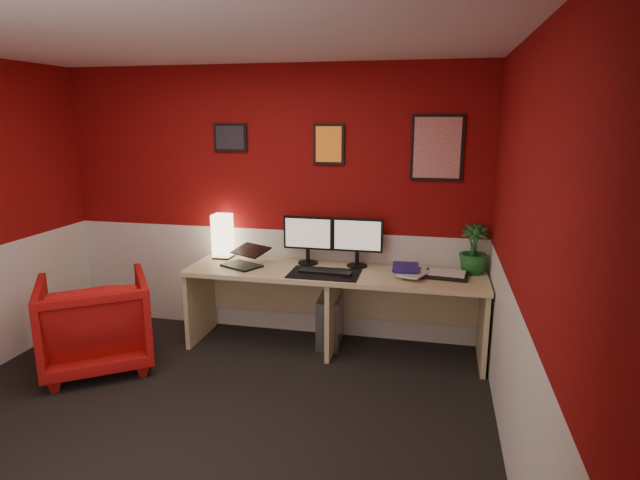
{
  "coord_description": "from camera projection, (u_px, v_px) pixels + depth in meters",
  "views": [
    {
      "loc": [
        1.52,
        -2.92,
        2.03
      ],
      "look_at": [
        0.6,
        1.21,
        1.05
      ],
      "focal_mm": 29.66,
      "sensor_mm": 36.0,
      "label": 1
    }
  ],
  "objects": [
    {
      "name": "book_middle",
      "position": [
        403.0,
        272.0,
        4.43
      ],
      "size": [
        0.28,
        0.32,
        0.02
      ],
      "primitive_type": "imported",
      "rotation": [
        0.0,
        0.0,
        -0.38
      ],
      "color": "silver",
      "rests_on": "book_bottom"
    },
    {
      "name": "zen_tray",
      "position": [
        446.0,
        275.0,
        4.42
      ],
      "size": [
        0.38,
        0.29,
        0.03
      ],
      "primitive_type": "cube",
      "rotation": [
        0.0,
        0.0,
        -0.12
      ],
      "color": "black",
      "rests_on": "desk"
    },
    {
      "name": "desk_mat",
      "position": [
        324.0,
        274.0,
        4.5
      ],
      "size": [
        0.6,
        0.38,
        0.01
      ],
      "primitive_type": "cube",
      "color": "black",
      "rests_on": "desk"
    },
    {
      "name": "monitor_right",
      "position": [
        357.0,
        235.0,
        4.66
      ],
      "size": [
        0.45,
        0.06,
        0.58
      ],
      "primitive_type": "cube",
      "color": "black",
      "rests_on": "desk"
    },
    {
      "name": "ground",
      "position": [
        194.0,
        427.0,
        3.55
      ],
      "size": [
        4.0,
        3.5,
        0.01
      ],
      "primitive_type": "cube",
      "color": "black",
      "rests_on": "ground"
    },
    {
      "name": "keyboard",
      "position": [
        324.0,
        271.0,
        4.53
      ],
      "size": [
        0.43,
        0.16,
        0.02
      ],
      "primitive_type": "cube",
      "rotation": [
        0.0,
        0.0,
        -0.05
      ],
      "color": "black",
      "rests_on": "desk_mat"
    },
    {
      "name": "mouse",
      "position": [
        348.0,
        274.0,
        4.42
      ],
      "size": [
        0.06,
        0.1,
        0.03
      ],
      "primitive_type": "cube",
      "rotation": [
        0.0,
        0.0,
        -0.0
      ],
      "color": "black",
      "rests_on": "desk_mat"
    },
    {
      "name": "wainscot_back",
      "position": [
        272.0,
        280.0,
        5.1
      ],
      "size": [
        4.0,
        0.01,
        1.0
      ],
      "primitive_type": "cube",
      "color": "silver",
      "rests_on": "ground"
    },
    {
      "name": "wall_right",
      "position": [
        525.0,
        266.0,
        2.85
      ],
      "size": [
        0.01,
        3.5,
        2.5
      ],
      "primitive_type": "cube",
      "color": "maroon",
      "rests_on": "ground"
    },
    {
      "name": "art_right",
      "position": [
        437.0,
        148.0,
        4.48
      ],
      "size": [
        0.44,
        0.02,
        0.56
      ],
      "primitive_type": "cube",
      "color": "red",
      "rests_on": "wall_back"
    },
    {
      "name": "book_bottom",
      "position": [
        398.0,
        273.0,
        4.49
      ],
      "size": [
        0.27,
        0.32,
        0.03
      ],
      "primitive_type": "imported",
      "rotation": [
        0.0,
        0.0,
        0.24
      ],
      "color": "navy",
      "rests_on": "desk"
    },
    {
      "name": "desk",
      "position": [
        334.0,
        311.0,
        4.66
      ],
      "size": [
        2.6,
        0.65,
        0.73
      ],
      "primitive_type": "cube",
      "color": "#C9B781",
      "rests_on": "ground"
    },
    {
      "name": "book_top",
      "position": [
        392.0,
        267.0,
        4.48
      ],
      "size": [
        0.23,
        0.3,
        0.03
      ],
      "primitive_type": "imported",
      "rotation": [
        0.0,
        0.0,
        0.05
      ],
      "color": "navy",
      "rests_on": "book_middle"
    },
    {
      "name": "laptop",
      "position": [
        241.0,
        255.0,
        4.7
      ],
      "size": [
        0.4,
        0.36,
        0.22
      ],
      "primitive_type": "cube",
      "rotation": [
        0.0,
        0.0,
        -0.47
      ],
      "color": "black",
      "rests_on": "desk"
    },
    {
      "name": "shoji_lamp",
      "position": [
        223.0,
        237.0,
        4.98
      ],
      "size": [
        0.16,
        0.16,
        0.4
      ],
      "primitive_type": "cube",
      "color": "#FFE5B2",
      "rests_on": "desk"
    },
    {
      "name": "pc_tower",
      "position": [
        330.0,
        320.0,
        4.84
      ],
      "size": [
        0.22,
        0.46,
        0.45
      ],
      "primitive_type": "cube",
      "rotation": [
        0.0,
        0.0,
        0.06
      ],
      "color": "#99999E",
      "rests_on": "ground"
    },
    {
      "name": "potted_plant",
      "position": [
        474.0,
        249.0,
        4.47
      ],
      "size": [
        0.26,
        0.26,
        0.43
      ],
      "primitive_type": "imported",
      "rotation": [
        0.0,
        0.0,
        -0.08
      ],
      "color": "#19591E",
      "rests_on": "desk"
    },
    {
      "name": "art_left",
      "position": [
        230.0,
        138.0,
        4.86
      ],
      "size": [
        0.32,
        0.02,
        0.26
      ],
      "primitive_type": "cube",
      "color": "black",
      "rests_on": "wall_back"
    },
    {
      "name": "ceiling",
      "position": [
        171.0,
        33.0,
        2.99
      ],
      "size": [
        4.0,
        3.5,
        0.01
      ],
      "primitive_type": "cube",
      "color": "white",
      "rests_on": "ground"
    },
    {
      "name": "wall_back",
      "position": [
        270.0,
        203.0,
        4.94
      ],
      "size": [
        4.0,
        0.01,
        2.5
      ],
      "primitive_type": "cube",
      "color": "maroon",
      "rests_on": "ground"
    },
    {
      "name": "art_center",
      "position": [
        329.0,
        144.0,
        4.68
      ],
      "size": [
        0.28,
        0.02,
        0.36
      ],
      "primitive_type": "cube",
      "color": "orange",
      "rests_on": "wall_back"
    },
    {
      "name": "monitor_left",
      "position": [
        308.0,
        233.0,
        4.75
      ],
      "size": [
        0.45,
        0.06,
        0.58
      ],
      "primitive_type": "cube",
      "color": "black",
      "rests_on": "desk"
    },
    {
      "name": "wainscot_right",
      "position": [
        512.0,
        392.0,
        3.02
      ],
      "size": [
        0.01,
        3.5,
        1.0
      ],
      "primitive_type": "cube",
      "color": "silver",
      "rests_on": "ground"
    },
    {
      "name": "armchair",
      "position": [
        95.0,
        322.0,
        4.35
      ],
      "size": [
        1.17,
        1.17,
        0.77
      ],
      "primitive_type": "imported",
      "rotation": [
        0.0,
        0.0,
        3.76
      ],
      "color": "#AF1714",
      "rests_on": "ground"
    }
  ]
}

